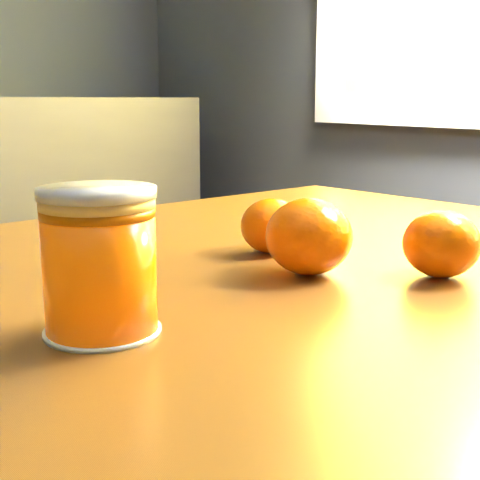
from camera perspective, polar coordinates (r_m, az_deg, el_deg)
table at (r=0.61m, az=-1.51°, el=-11.36°), size 1.09×0.83×0.75m
juice_glass at (r=0.43m, az=-11.87°, el=-1.88°), size 0.07×0.07×0.09m
orange_front at (r=0.57m, az=5.89°, el=0.30°), size 0.08×0.08×0.07m
orange_back at (r=0.64m, az=2.70°, el=1.21°), size 0.07×0.07×0.05m
orange_extra at (r=0.58m, az=16.82°, el=-0.32°), size 0.07×0.07×0.06m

